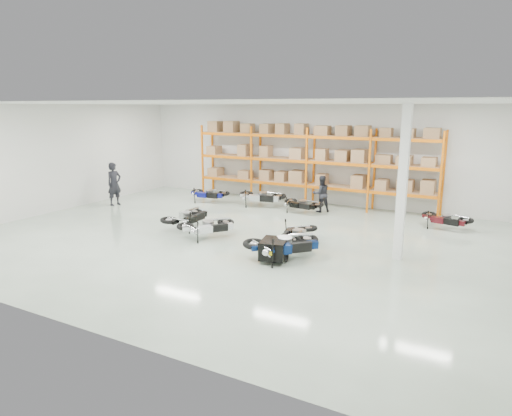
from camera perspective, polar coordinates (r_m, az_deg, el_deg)
The scene contains 14 objects.
room at distance 15.03m, azimuth -2.40°, elevation 4.34°, with size 18.00×18.00×18.00m.
pallet_rack at distance 20.79m, azimuth 6.81°, elevation 6.57°, with size 11.28×0.98×3.62m.
structural_column at distance 13.66m, azimuth 17.84°, elevation 2.91°, with size 0.25×0.25×4.50m, color white.
moto_blue_centre at distance 13.26m, azimuth 3.55°, elevation -4.04°, with size 0.89×2.00×1.22m, color #071947, non-canonical shape.
moto_silver_left at distance 15.56m, azimuth -6.07°, elevation -1.89°, with size 0.77×1.74×1.06m, color silver, non-canonical shape.
moto_black_far_left at distance 16.84m, azimuth -8.61°, elevation -0.75°, with size 0.81×1.83×1.12m, color black, non-canonical shape.
moto_touring_right at distance 14.58m, azimuth 5.08°, elevation -2.83°, with size 0.78×1.76×1.08m, color black, non-canonical shape.
trailer at distance 13.23m, azimuth 2.29°, elevation -5.14°, with size 0.91×1.58×0.64m.
moto_back_a at distance 21.47m, azimuth -6.00°, elevation 2.09°, with size 0.75×1.69×1.03m, color navy, non-canonical shape.
moto_back_b at distance 20.42m, azimuth 0.61°, elevation 1.79°, with size 0.84×1.90×1.16m, color #ABAFB5, non-canonical shape.
moto_back_c at distance 19.29m, azimuth 5.69°, elevation 0.80°, with size 0.71×1.59×0.97m, color black, non-canonical shape.
moto_back_d at distance 18.01m, azimuth 22.57°, elevation -0.94°, with size 0.71×1.60×0.98m, color #470E14, non-canonical shape.
person_left at distance 21.63m, azimuth -17.30°, elevation 2.89°, with size 0.71×0.47×1.94m, color black.
person_back at distance 19.54m, azimuth 8.14°, elevation 1.77°, with size 0.76×0.59×1.56m, color black.
Camera 1 is at (7.65, -12.76, 4.40)m, focal length 32.00 mm.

